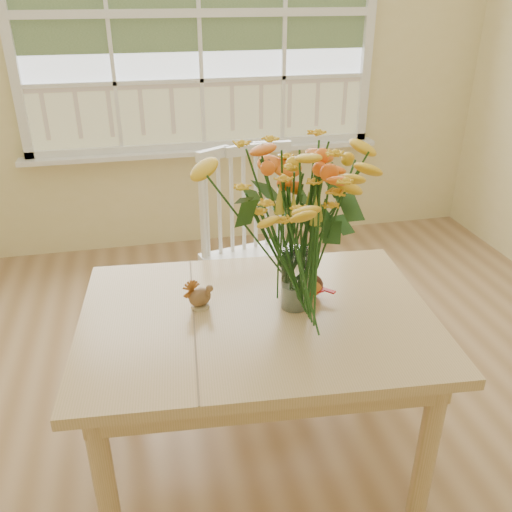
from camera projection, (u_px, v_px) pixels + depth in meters
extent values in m
cube|color=#99724A|center=(289.00, 478.00, 2.10)|extent=(4.00, 4.50, 0.01)
cube|color=beige|center=(200.00, 47.00, 3.45)|extent=(4.00, 0.02, 2.70)
cube|color=silver|center=(198.00, 13.00, 3.35)|extent=(2.20, 0.00, 1.60)
cube|color=white|center=(205.00, 151.00, 3.69)|extent=(2.42, 0.12, 0.03)
cube|color=tan|center=(257.00, 319.00, 1.92)|extent=(1.31, 0.99, 0.04)
cube|color=tan|center=(257.00, 335.00, 1.95)|extent=(1.18, 0.86, 0.10)
cylinder|color=tan|center=(105.00, 483.00, 1.69)|extent=(0.07, 0.07, 0.63)
cylinder|color=tan|center=(123.00, 348.00, 2.32)|extent=(0.07, 0.07, 0.63)
cylinder|color=tan|center=(428.00, 447.00, 1.82)|extent=(0.07, 0.07, 0.63)
cylinder|color=tan|center=(362.00, 329.00, 2.45)|extent=(0.07, 0.07, 0.63)
cube|color=white|center=(260.00, 268.00, 2.62)|extent=(0.56, 0.54, 0.05)
cube|color=white|center=(244.00, 204.00, 2.64)|extent=(0.47, 0.14, 0.54)
cylinder|color=white|center=(240.00, 339.00, 2.52)|extent=(0.04, 0.04, 0.46)
cylinder|color=white|center=(214.00, 304.00, 2.80)|extent=(0.04, 0.04, 0.46)
cylinder|color=white|center=(308.00, 320.00, 2.66)|extent=(0.04, 0.04, 0.46)
cylinder|color=white|center=(276.00, 289.00, 2.94)|extent=(0.04, 0.04, 0.46)
cylinder|color=white|center=(295.00, 279.00, 1.91)|extent=(0.10, 0.10, 0.22)
ellipsoid|color=orange|center=(309.00, 287.00, 2.00)|extent=(0.10, 0.10, 0.08)
cylinder|color=#CCB78C|center=(200.00, 306.00, 1.95)|extent=(0.07, 0.07, 0.01)
ellipsoid|color=brown|center=(200.00, 297.00, 1.93)|extent=(0.10, 0.08, 0.07)
ellipsoid|color=#38160F|center=(311.00, 286.00, 2.01)|extent=(0.09, 0.09, 0.08)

